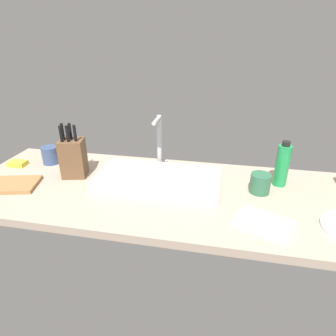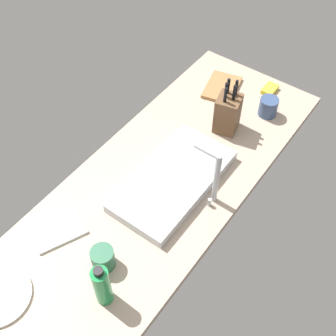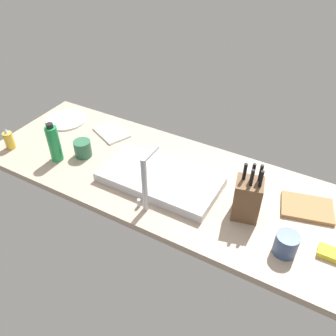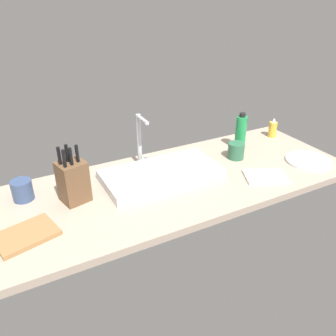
{
  "view_description": "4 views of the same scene",
  "coord_description": "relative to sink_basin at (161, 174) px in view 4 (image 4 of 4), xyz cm",
  "views": [
    {
      "loc": [
        24.32,
        -109.8,
        67.53
      ],
      "look_at": [
        1.46,
        4.98,
        12.14
      ],
      "focal_mm": 30.55,
      "sensor_mm": 36.0,
      "label": 1
    },
    {
      "loc": [
        90.61,
        71.15,
        154.57
      ],
      "look_at": [
        -3.83,
        2.15,
        11.53
      ],
      "focal_mm": 47.32,
      "sensor_mm": 36.0,
      "label": 2
    },
    {
      "loc": [
        -67.25,
        112.15,
        113.79
      ],
      "look_at": [
        -6.47,
        3.26,
        12.1
      ],
      "focal_mm": 37.2,
      "sensor_mm": 36.0,
      "label": 3
    },
    {
      "loc": [
        -68.26,
        -124.7,
        87.14
      ],
      "look_at": [
        -2.78,
        -0.42,
        11.74
      ],
      "focal_mm": 36.56,
      "sensor_mm": 36.0,
      "label": 4
    }
  ],
  "objects": [
    {
      "name": "countertop_slab",
      "position": [
        3.3,
        -5.43,
        -4.07
      ],
      "size": [
        183.52,
        67.72,
        3.5
      ],
      "primitive_type": "cube",
      "color": "tan",
      "rests_on": "ground"
    },
    {
      "name": "sink_basin",
      "position": [
        0.0,
        0.0,
        0.0
      ],
      "size": [
        56.67,
        28.9,
        4.63
      ],
      "primitive_type": "cube",
      "color": "#B7BABF",
      "rests_on": "countertop_slab"
    },
    {
      "name": "faucet",
      "position": [
        -3.24,
        17.1,
        13.55
      ],
      "size": [
        5.5,
        11.99,
        27.66
      ],
      "color": "#B7BABF",
      "rests_on": "countertop_slab"
    },
    {
      "name": "knife_block",
      "position": [
        -42.16,
        0.31,
        7.39
      ],
      "size": [
        13.22,
        12.78,
        26.16
      ],
      "rotation": [
        0.0,
        0.0,
        0.24
      ],
      "color": "brown",
      "rests_on": "countertop_slab"
    },
    {
      "name": "cutting_board",
      "position": [
        -65.05,
        -15.96,
        -1.42
      ],
      "size": [
        24.97,
        20.47,
        1.8
      ],
      "primitive_type": "cube",
      "rotation": [
        0.0,
        0.0,
        0.25
      ],
      "color": "#9E7042",
      "rests_on": "countertop_slab"
    },
    {
      "name": "soap_bottle",
      "position": [
        84.55,
        14.56,
        2.85
      ],
      "size": [
        4.92,
        4.92,
        12.12
      ],
      "color": "gold",
      "rests_on": "countertop_slab"
    },
    {
      "name": "water_bottle",
      "position": [
        55.45,
        9.95,
        7.65
      ],
      "size": [
        6.12,
        6.12,
        21.41
      ],
      "color": "#1E8E47",
      "rests_on": "countertop_slab"
    },
    {
      "name": "dinner_plate",
      "position": [
        77.63,
        -21.02,
        -1.72
      ],
      "size": [
        23.81,
        23.81,
        1.2
      ],
      "primitive_type": "cylinder",
      "color": "white",
      "rests_on": "countertop_slab"
    },
    {
      "name": "dish_towel",
      "position": [
        45.58,
        -23.39,
        -1.72
      ],
      "size": [
        24.19,
        21.15,
        1.2
      ],
      "primitive_type": "cube",
      "rotation": [
        0.0,
        0.0,
        -0.43
      ],
      "color": "white",
      "rests_on": "countertop_slab"
    },
    {
      "name": "coffee_mug",
      "position": [
        45.76,
        0.9,
        2.05
      ],
      "size": [
        8.83,
        8.83,
        8.73
      ],
      "primitive_type": "cylinder",
      "color": "#2D6647",
      "rests_on": "countertop_slab"
    },
    {
      "name": "ceramic_cup",
      "position": [
        -62.18,
        11.67,
        2.32
      ],
      "size": [
        8.94,
        8.94,
        9.27
      ],
      "primitive_type": "cylinder",
      "color": "#384C75",
      "rests_on": "countertop_slab"
    }
  ]
}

